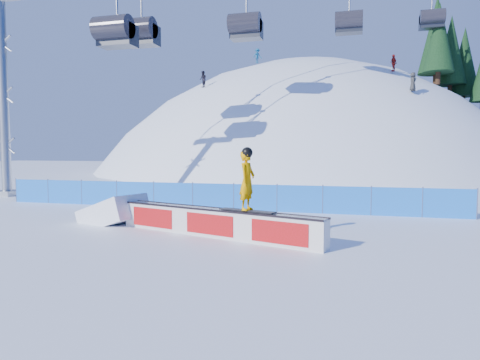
# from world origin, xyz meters

# --- Properties ---
(ground) EXTENTS (160.00, 160.00, 0.00)m
(ground) POSITION_xyz_m (0.00, 0.00, 0.00)
(ground) COLOR white
(ground) RESTS_ON ground
(snow_hill) EXTENTS (64.00, 64.00, 64.00)m
(snow_hill) POSITION_xyz_m (0.00, 42.00, -18.00)
(snow_hill) COLOR white
(snow_hill) RESTS_ON ground
(safety_fence) EXTENTS (22.05, 0.05, 1.30)m
(safety_fence) POSITION_xyz_m (0.00, 4.50, 0.60)
(safety_fence) COLOR blue
(safety_fence) RESTS_ON ground
(rail_box) EXTENTS (7.35, 2.83, 0.91)m
(rail_box) POSITION_xyz_m (2.05, -1.41, 0.45)
(rail_box) COLOR silver
(rail_box) RESTS_ON ground
(snow_ramp) EXTENTS (2.87, 2.26, 1.57)m
(snow_ramp) POSITION_xyz_m (-2.44, 0.04, 0.00)
(snow_ramp) COLOR white
(snow_ramp) RESTS_ON ground
(snowboarder) EXTENTS (1.85, 0.88, 1.92)m
(snowboarder) POSITION_xyz_m (3.24, -1.80, 1.85)
(snowboarder) COLOR black
(snowboarder) RESTS_ON rail_box
(distant_skiers) EXTENTS (20.84, 9.03, 6.51)m
(distant_skiers) POSITION_xyz_m (0.39, 30.64, 11.22)
(distant_skiers) COLOR black
(distant_skiers) RESTS_ON ground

